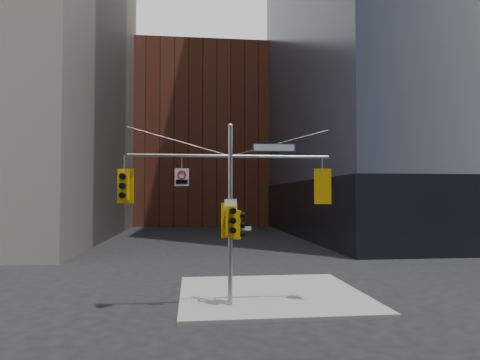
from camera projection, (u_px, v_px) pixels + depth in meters
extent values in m
plane|color=black|center=(235.00, 324.00, 14.72)|extent=(160.00, 160.00, 0.00)
cube|color=gray|center=(271.00, 294.00, 18.91)|extent=(8.00, 8.00, 0.15)
cube|color=black|center=(447.00, 208.00, 49.73)|extent=(36.40, 36.40, 6.00)
cube|color=brown|center=(201.00, 140.00, 72.85)|extent=(26.00, 20.00, 28.00)
cylinder|color=#93959B|center=(230.00, 217.00, 16.84)|extent=(0.18, 0.18, 7.20)
sphere|color=#93959B|center=(230.00, 126.00, 16.98)|extent=(0.20, 0.20, 0.20)
cylinder|color=#93959B|center=(179.00, 155.00, 16.71)|extent=(4.00, 0.11, 0.11)
cylinder|color=#93959B|center=(280.00, 157.00, 17.15)|extent=(4.00, 0.11, 0.11)
cylinder|color=#93959B|center=(231.00, 155.00, 16.58)|extent=(0.10, 0.70, 0.10)
cylinder|color=#93959B|center=(180.00, 141.00, 16.73)|extent=(4.00, 0.02, 1.12)
cylinder|color=#93959B|center=(280.00, 143.00, 17.17)|extent=(4.00, 0.02, 1.12)
cube|color=#E4AA0C|center=(124.00, 186.00, 16.43)|extent=(0.39, 0.30, 1.08)
cube|color=#E4AA0C|center=(126.00, 186.00, 16.61)|extent=(0.64, 0.15, 1.34)
cylinder|color=black|center=(122.00, 176.00, 16.24)|extent=(0.25, 0.20, 0.23)
cylinder|color=black|center=(123.00, 176.00, 16.32)|extent=(0.20, 0.05, 0.20)
cylinder|color=black|center=(122.00, 186.00, 16.22)|extent=(0.25, 0.20, 0.23)
cylinder|color=black|center=(123.00, 186.00, 16.30)|extent=(0.20, 0.05, 0.20)
cylinder|color=black|center=(122.00, 195.00, 16.21)|extent=(0.25, 0.20, 0.23)
cylinder|color=#0CE559|center=(123.00, 195.00, 16.29)|extent=(0.20, 0.05, 0.20)
cube|color=#E4AA0C|center=(322.00, 186.00, 17.30)|extent=(0.42, 0.34, 1.15)
cube|color=#E4AA0C|center=(323.00, 186.00, 17.11)|extent=(0.67, 0.20, 1.42)
cylinder|color=black|center=(322.00, 177.00, 17.53)|extent=(0.28, 0.23, 0.24)
cylinder|color=black|center=(322.00, 177.00, 17.45)|extent=(0.21, 0.07, 0.21)
cylinder|color=black|center=(322.00, 187.00, 17.52)|extent=(0.28, 0.23, 0.24)
cylinder|color=black|center=(322.00, 187.00, 17.43)|extent=(0.21, 0.07, 0.21)
cylinder|color=black|center=(322.00, 196.00, 17.50)|extent=(0.28, 0.23, 0.24)
cylinder|color=black|center=(322.00, 196.00, 17.42)|extent=(0.21, 0.07, 0.21)
cube|color=#E4AA0C|center=(237.00, 225.00, 16.86)|extent=(0.33, 0.41, 1.12)
cylinder|color=black|center=(243.00, 215.00, 16.85)|extent=(0.22, 0.27, 0.23)
cylinder|color=black|center=(241.00, 215.00, 16.86)|extent=(0.07, 0.20, 0.20)
cylinder|color=black|center=(243.00, 225.00, 16.83)|extent=(0.22, 0.27, 0.23)
cylinder|color=black|center=(241.00, 225.00, 16.84)|extent=(0.07, 0.20, 0.20)
cylinder|color=black|center=(243.00, 234.00, 16.82)|extent=(0.22, 0.27, 0.23)
cylinder|color=black|center=(241.00, 234.00, 16.83)|extent=(0.07, 0.20, 0.20)
cube|color=#E4AA0C|center=(231.00, 220.00, 16.56)|extent=(0.41, 0.34, 1.11)
cube|color=#E4AA0C|center=(229.00, 220.00, 16.73)|extent=(0.65, 0.21, 1.38)
cylinder|color=black|center=(233.00, 211.00, 16.37)|extent=(0.27, 0.22, 0.23)
cylinder|color=black|center=(232.00, 211.00, 16.45)|extent=(0.20, 0.07, 0.20)
cylinder|color=black|center=(233.00, 221.00, 16.36)|extent=(0.27, 0.22, 0.23)
cylinder|color=black|center=(232.00, 221.00, 16.44)|extent=(0.20, 0.07, 0.20)
cylinder|color=black|center=(233.00, 230.00, 16.34)|extent=(0.27, 0.22, 0.23)
cylinder|color=black|center=(232.00, 230.00, 16.42)|extent=(0.20, 0.07, 0.20)
cube|color=navy|center=(274.00, 148.00, 17.14)|extent=(1.75, 0.07, 0.34)
cube|color=silver|center=(274.00, 148.00, 17.12)|extent=(1.64, 0.04, 0.26)
cube|color=silver|center=(182.00, 177.00, 16.67)|extent=(0.55, 0.04, 0.69)
torus|color=#B20A0A|center=(182.00, 175.00, 16.65)|extent=(0.34, 0.05, 0.34)
cube|color=black|center=(182.00, 182.00, 16.64)|extent=(0.46, 0.02, 0.17)
cube|color=silver|center=(231.00, 207.00, 16.73)|extent=(0.50, 0.10, 0.65)
cube|color=#D88C00|center=(231.00, 212.00, 16.71)|extent=(0.36, 0.06, 0.29)
cube|color=silver|center=(242.00, 229.00, 16.87)|extent=(0.77, 0.14, 0.16)
cube|color=#145926|center=(229.00, 234.00, 17.26)|extent=(0.11, 0.79, 0.16)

